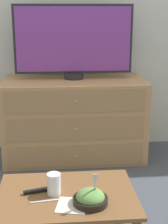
% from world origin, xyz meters
% --- Properties ---
extents(ground_plane, '(12.00, 12.00, 0.00)m').
position_xyz_m(ground_plane, '(0.00, 0.00, 0.00)').
color(ground_plane, '#474C56').
extents(wall_back, '(12.00, 0.05, 2.60)m').
position_xyz_m(wall_back, '(0.00, 0.03, 1.30)').
color(wall_back, silver).
rests_on(wall_back, ground_plane).
extents(dresser, '(1.23, 0.55, 0.71)m').
position_xyz_m(dresser, '(0.14, -0.30, 0.36)').
color(dresser, tan).
rests_on(dresser, ground_plane).
extents(tv, '(1.02, 0.18, 0.63)m').
position_xyz_m(tv, '(0.15, -0.22, 1.04)').
color(tv, '#232328').
rests_on(tv, dresser).
extents(coffee_table, '(0.71, 0.50, 0.39)m').
position_xyz_m(coffee_table, '(0.03, -1.64, 0.32)').
color(coffee_table, brown).
rests_on(coffee_table, ground_plane).
extents(takeout_bowl, '(0.17, 0.17, 0.18)m').
position_xyz_m(takeout_bowl, '(0.14, -1.75, 0.42)').
color(takeout_bowl, black).
rests_on(takeout_bowl, coffee_table).
extents(drink_cup, '(0.07, 0.07, 0.11)m').
position_xyz_m(drink_cup, '(-0.04, -1.64, 0.44)').
color(drink_cup, beige).
rests_on(drink_cup, coffee_table).
extents(napkin, '(0.17, 0.17, 0.00)m').
position_xyz_m(napkin, '(0.05, -1.76, 0.39)').
color(napkin, silver).
rests_on(napkin, coffee_table).
extents(knife, '(0.17, 0.03, 0.01)m').
position_xyz_m(knife, '(-0.07, -1.71, 0.39)').
color(knife, silver).
rests_on(knife, coffee_table).
extents(remote_control, '(0.16, 0.06, 0.02)m').
position_xyz_m(remote_control, '(-0.12, -1.61, 0.40)').
color(remote_control, black).
rests_on(remote_control, coffee_table).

